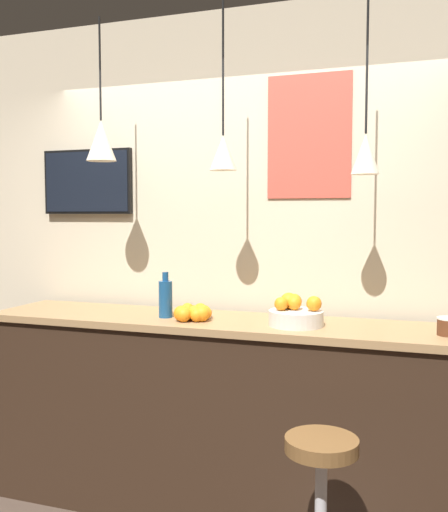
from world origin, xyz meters
TOP-DOWN VIEW (x-y plane):
  - back_wall at (0.00, 1.06)m, footprint 8.00×0.06m
  - service_counter at (0.00, 0.67)m, footprint 2.75×0.57m
  - fruit_bowl at (0.41, 0.63)m, footprint 0.28×0.28m
  - orange_pile at (-0.15, 0.59)m, footprint 0.22×0.26m
  - juice_bottle at (-0.33, 0.62)m, footprint 0.08×0.08m
  - pendant_lamp_left at (-0.75, 0.65)m, footprint 0.17×0.17m
  - pendant_lamp_middle at (0.00, 0.65)m, footprint 0.14×0.14m
  - pendant_lamp_right at (0.75, 0.65)m, footprint 0.14×0.14m
  - mounted_tv at (-1.07, 1.01)m, footprint 0.64×0.04m
  - wall_poster at (0.39, 1.02)m, footprint 0.48×0.01m

SIDE VIEW (x-z plane):
  - service_counter at x=0.00m, z-range 0.00..1.10m
  - orange_pile at x=-0.15m, z-range 1.10..1.18m
  - fruit_bowl at x=0.41m, z-range 1.08..1.24m
  - juice_bottle at x=-0.33m, z-range 1.08..1.34m
  - back_wall at x=0.00m, z-range 0.00..2.90m
  - mounted_tv at x=-1.07m, z-range 1.68..2.10m
  - pendant_lamp_right at x=0.75m, z-range 1.52..2.45m
  - pendant_lamp_middle at x=0.00m, z-range 1.57..2.46m
  - pendant_lamp_left at x=-0.75m, z-range 1.70..2.51m
  - wall_poster at x=0.39m, z-range 1.77..2.48m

